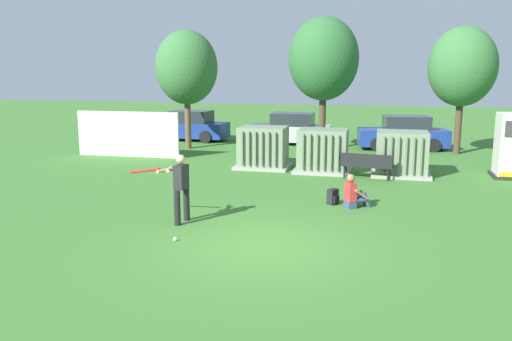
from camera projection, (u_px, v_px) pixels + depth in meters
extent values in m
plane|color=#3D752D|center=(260.00, 246.00, 11.55)|extent=(96.00, 96.00, 0.00)
cube|color=beige|center=(128.00, 134.00, 23.34)|extent=(4.80, 0.12, 2.00)
cube|color=#9E9B93|center=(263.00, 166.00, 20.82)|extent=(2.10, 1.70, 0.12)
cube|color=gray|center=(263.00, 146.00, 20.67)|extent=(1.80, 1.40, 1.50)
cube|color=#63755B|center=(242.00, 148.00, 20.09)|extent=(0.06, 0.12, 1.27)
cube|color=#63755B|center=(249.00, 148.00, 20.03)|extent=(0.06, 0.12, 1.27)
cube|color=#63755B|center=(255.00, 149.00, 19.97)|extent=(0.06, 0.12, 1.27)
cube|color=#63755B|center=(262.00, 149.00, 19.91)|extent=(0.06, 0.12, 1.27)
cube|color=#63755B|center=(269.00, 149.00, 19.85)|extent=(0.06, 0.12, 1.27)
cube|color=#63755B|center=(275.00, 149.00, 19.80)|extent=(0.06, 0.12, 1.27)
cube|color=#9E9B93|center=(322.00, 170.00, 19.99)|extent=(2.10, 1.70, 0.12)
cube|color=gray|center=(323.00, 149.00, 19.84)|extent=(1.80, 1.40, 1.50)
cube|color=#63755B|center=(303.00, 151.00, 19.26)|extent=(0.06, 0.12, 1.27)
cube|color=#63755B|center=(310.00, 152.00, 19.20)|extent=(0.06, 0.12, 1.27)
cube|color=#63755B|center=(317.00, 152.00, 19.14)|extent=(0.06, 0.12, 1.27)
cube|color=#63755B|center=(324.00, 152.00, 19.08)|extent=(0.06, 0.12, 1.27)
cube|color=#63755B|center=(331.00, 152.00, 19.02)|extent=(0.06, 0.12, 1.27)
cube|color=#63755B|center=(338.00, 153.00, 18.96)|extent=(0.06, 0.12, 1.27)
cube|color=#9E9B93|center=(401.00, 174.00, 19.30)|extent=(2.10, 1.70, 0.12)
cube|color=gray|center=(402.00, 152.00, 19.15)|extent=(1.80, 1.40, 1.50)
cube|color=#63755B|center=(384.00, 154.00, 18.57)|extent=(0.06, 0.12, 1.27)
cube|color=#63755B|center=(391.00, 155.00, 18.51)|extent=(0.06, 0.12, 1.27)
cube|color=#63755B|center=(399.00, 155.00, 18.46)|extent=(0.06, 0.12, 1.27)
cube|color=#63755B|center=(406.00, 155.00, 18.40)|extent=(0.06, 0.12, 1.27)
cube|color=#63755B|center=(414.00, 156.00, 18.34)|extent=(0.06, 0.12, 1.27)
cube|color=#63755B|center=(421.00, 156.00, 18.28)|extent=(0.06, 0.12, 1.27)
cube|color=black|center=(367.00, 166.00, 18.64)|extent=(1.84, 0.66, 0.05)
cube|color=black|center=(366.00, 160.00, 18.43)|extent=(1.79, 0.30, 0.44)
cylinder|color=black|center=(346.00, 171.00, 19.09)|extent=(0.06, 0.06, 0.42)
cylinder|color=black|center=(389.00, 174.00, 18.53)|extent=(0.06, 0.06, 0.42)
cylinder|color=black|center=(344.00, 172.00, 18.84)|extent=(0.06, 0.06, 0.42)
cylinder|color=black|center=(388.00, 175.00, 18.28)|extent=(0.06, 0.06, 0.42)
cylinder|color=black|center=(177.00, 208.00, 13.05)|extent=(0.16, 0.16, 0.88)
cylinder|color=black|center=(186.00, 203.00, 13.49)|extent=(0.16, 0.16, 0.88)
cube|color=#262628|center=(181.00, 177.00, 13.13)|extent=(0.29, 0.43, 0.60)
sphere|color=#DBAD89|center=(181.00, 159.00, 13.04)|extent=(0.23, 0.23, 0.23)
cylinder|color=#DBAD89|center=(166.00, 170.00, 13.15)|extent=(0.32, 0.52, 0.09)
cylinder|color=#DBAD89|center=(170.00, 169.00, 13.31)|extent=(0.20, 0.55, 0.09)
cylinder|color=red|center=(145.00, 171.00, 13.48)|extent=(0.85, 0.17, 0.21)
sphere|color=red|center=(159.00, 169.00, 13.32)|extent=(0.08, 0.08, 0.08)
sphere|color=white|center=(175.00, 239.00, 11.90)|extent=(0.09, 0.09, 0.09)
cube|color=#384C75|center=(350.00, 204.00, 14.77)|extent=(0.38, 0.42, 0.20)
cube|color=red|center=(350.00, 192.00, 14.70)|extent=(0.38, 0.42, 0.52)
sphere|color=#9E7051|center=(351.00, 178.00, 14.63)|extent=(0.22, 0.22, 0.22)
cylinder|color=#384C75|center=(356.00, 199.00, 14.91)|extent=(0.45, 0.35, 0.13)
cylinder|color=#384C75|center=(363.00, 198.00, 14.97)|extent=(0.31, 0.25, 0.46)
cylinder|color=#384C75|center=(359.00, 200.00, 14.72)|extent=(0.45, 0.35, 0.13)
cylinder|color=#384C75|center=(366.00, 200.00, 14.79)|extent=(0.31, 0.25, 0.46)
cylinder|color=#9E7051|center=(353.00, 191.00, 14.99)|extent=(0.40, 0.29, 0.32)
cylinder|color=#9E7051|center=(361.00, 195.00, 14.56)|extent=(0.40, 0.29, 0.32)
cube|color=black|center=(333.00, 197.00, 15.15)|extent=(0.33, 0.38, 0.44)
cube|color=black|center=(336.00, 200.00, 15.08)|extent=(0.16, 0.22, 0.22)
cylinder|color=brown|center=(188.00, 124.00, 25.75)|extent=(0.30, 0.30, 2.42)
ellipsoid|color=#387038|center=(187.00, 67.00, 25.24)|extent=(2.97, 2.97, 3.53)
cylinder|color=#4C3828|center=(322.00, 122.00, 25.20)|extent=(0.33, 0.33, 2.66)
ellipsoid|color=#2D6633|center=(324.00, 59.00, 24.64)|extent=(3.27, 3.27, 3.89)
cylinder|color=#4C3828|center=(458.00, 127.00, 24.08)|extent=(0.30, 0.30, 2.44)
ellipsoid|color=#387038|center=(462.00, 66.00, 23.56)|extent=(3.00, 3.00, 3.56)
cube|color=navy|center=(189.00, 130.00, 28.87)|extent=(4.27, 1.89, 0.80)
cube|color=#262B33|center=(191.00, 117.00, 28.70)|extent=(2.17, 1.66, 0.64)
cylinder|color=black|center=(161.00, 135.00, 28.48)|extent=(0.65, 0.25, 0.64)
cylinder|color=black|center=(174.00, 132.00, 30.08)|extent=(0.65, 0.25, 0.64)
cylinder|color=black|center=(206.00, 137.00, 27.76)|extent=(0.65, 0.25, 0.64)
cylinder|color=black|center=(217.00, 133.00, 29.37)|extent=(0.65, 0.25, 0.64)
cube|color=#B2B2B7|center=(290.00, 133.00, 27.39)|extent=(4.21, 1.72, 0.80)
cube|color=#262B33|center=(293.00, 119.00, 27.22)|extent=(2.11, 1.57, 0.64)
cylinder|color=black|center=(262.00, 139.00, 26.94)|extent=(0.64, 0.22, 0.64)
cylinder|color=black|center=(269.00, 135.00, 28.56)|extent=(0.64, 0.22, 0.64)
cylinder|color=black|center=(312.00, 141.00, 26.32)|extent=(0.64, 0.22, 0.64)
cylinder|color=black|center=(317.00, 137.00, 27.94)|extent=(0.64, 0.22, 0.64)
cube|color=navy|center=(402.00, 137.00, 25.62)|extent=(4.40, 2.27, 0.80)
cube|color=#262B33|center=(406.00, 122.00, 25.47)|extent=(2.30, 1.84, 0.64)
cylinder|color=black|center=(377.00, 145.00, 24.96)|extent=(0.66, 0.31, 0.64)
cylinder|color=black|center=(373.00, 140.00, 26.62)|extent=(0.66, 0.31, 0.64)
cylinder|color=black|center=(434.00, 145.00, 24.71)|extent=(0.66, 0.31, 0.64)
cylinder|color=black|center=(426.00, 141.00, 26.37)|extent=(0.66, 0.31, 0.64)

